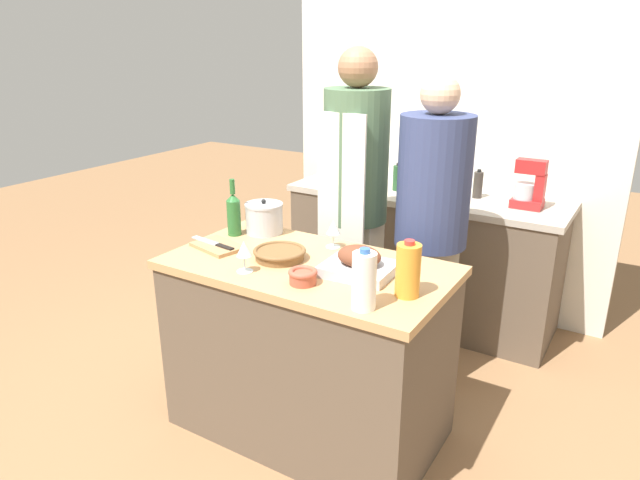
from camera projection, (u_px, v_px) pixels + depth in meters
ground_plane at (309, 426)px, 2.88m from camera, size 12.00×12.00×0.00m
kitchen_island at (308, 349)px, 2.73m from camera, size 1.29×0.71×0.89m
back_counter at (422, 256)px, 3.89m from camera, size 1.81×0.60×0.89m
back_wall at (449, 127)px, 3.89m from camera, size 2.31×0.10×2.55m
roasting_pan at (359, 263)px, 2.45m from camera, size 0.31×0.27×0.13m
wicker_basket at (280, 253)px, 2.62m from camera, size 0.24×0.24×0.05m
cutting_board at (218, 246)px, 2.76m from camera, size 0.28×0.22×0.02m
stock_pot at (264, 218)px, 2.96m from camera, size 0.20×0.20×0.18m
mixing_bowl at (303, 276)px, 2.36m from camera, size 0.12×0.12×0.06m
juice_jug at (408, 270)px, 2.22m from camera, size 0.10×0.10×0.23m
milk_jug at (364, 281)px, 2.12m from camera, size 0.09×0.09×0.24m
wine_bottle_green at (234, 213)px, 2.91m from camera, size 0.07×0.07×0.29m
wine_glass_left at (244, 250)px, 2.45m from camera, size 0.07×0.07×0.14m
wine_glass_right at (333, 228)px, 2.75m from camera, size 0.07×0.07×0.14m
knife_chef at (214, 243)px, 2.77m from camera, size 0.29×0.07×0.01m
stand_mixer at (529, 188)px, 3.38m from camera, size 0.18×0.14×0.29m
condiment_bottle_tall at (478, 185)px, 3.60m from camera, size 0.06×0.06×0.18m
condiment_bottle_short at (398, 178)px, 3.78m from camera, size 0.07×0.07×0.18m
condiment_bottle_extra at (448, 188)px, 3.59m from camera, size 0.06×0.06×0.15m
person_cook_aproned at (355, 197)px, 3.19m from camera, size 0.36×0.36×1.81m
person_cook_guest at (431, 223)px, 2.99m from camera, size 0.38×0.38×1.69m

